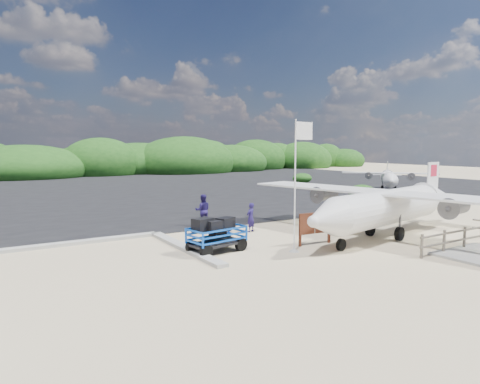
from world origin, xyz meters
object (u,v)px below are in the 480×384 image
Objects in this scene: signboard at (315,245)px; aircraft_large at (228,189)px; crew_a at (251,217)px; baggage_cart at (217,252)px; crew_b at (203,210)px; aircraft_small at (50,187)px; flagpole at (294,252)px.

aircraft_large is (9.77, 24.69, 0.00)m from signboard.
crew_a is 23.25m from aircraft_large.
crew_b is at bearing 59.77° from baggage_cart.
crew_a is 33.68m from aircraft_small.
aircraft_large reaches higher than baggage_cart.
aircraft_large reaches higher than crew_a.
flagpole is 0.37× the size of aircraft_large.
crew_b is 0.12× the size of aircraft_large.
crew_b is 21.57m from aircraft_large.
flagpole reaches higher than crew_b.
flagpole reaches higher than baggage_cart.
crew_b is at bearing -86.73° from crew_a.
crew_a reaches higher than baggage_cart.
aircraft_large is (11.42, 25.24, 0.00)m from flagpole.
crew_b is at bearing 113.32° from signboard.
signboard is at bearing 56.35° from aircraft_small.
baggage_cart is at bearing 170.20° from signboard.
signboard is (4.50, -1.17, 0.00)m from baggage_cart.
crew_b reaches higher than signboard.
signboard is 0.24× the size of aircraft_small.
aircraft_small reaches higher than signboard.
flagpole reaches higher than aircraft_small.
aircraft_small is at bearing -60.24° from crew_b.
flagpole is 27.70m from aircraft_large.
signboard is 1.02× the size of crew_b.
crew_a reaches higher than aircraft_small.
flagpole is 3.03× the size of signboard.
flagpole is 7.45m from crew_b.
aircraft_small is at bearing -49.74° from aircraft_large.
aircraft_large is at bearing 65.66° from flagpole.
crew_a is at bearing 107.07° from signboard.
baggage_cart is 1.40× the size of signboard.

